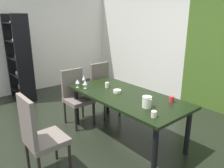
# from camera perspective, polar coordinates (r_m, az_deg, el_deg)

# --- Properties ---
(ground_plane) EXTENTS (5.91, 5.60, 0.02)m
(ground_plane) POSITION_cam_1_polar(r_m,az_deg,el_deg) (3.69, -8.41, -13.83)
(ground_plane) COLOR black
(back_panel_interior) EXTENTS (3.06, 0.10, 2.71)m
(back_panel_interior) POSITION_cam_1_polar(r_m,az_deg,el_deg) (6.05, 6.42, 12.12)
(back_panel_interior) COLOR silver
(back_panel_interior) RESTS_ON ground_plane
(left_interior_panel) EXTENTS (0.10, 5.60, 2.71)m
(left_interior_panel) POSITION_cam_1_polar(r_m,az_deg,el_deg) (5.88, -24.49, 10.58)
(left_interior_panel) COLOR silver
(left_interior_panel) RESTS_ON ground_plane
(dining_table) EXTENTS (1.97, 0.91, 0.73)m
(dining_table) POSITION_cam_1_polar(r_m,az_deg,el_deg) (3.39, 3.61, -4.05)
(dining_table) COLOR black
(dining_table) RESTS_ON ground_plane
(chair_left_far) EXTENTS (0.45, 0.44, 1.01)m
(chair_left_far) POSITION_cam_1_polar(r_m,az_deg,el_deg) (4.30, -2.27, -0.77)
(chair_left_far) COLOR #695D56
(chair_left_far) RESTS_ON ground_plane
(chair_head_near) EXTENTS (0.44, 0.44, 1.05)m
(chair_head_near) POSITION_cam_1_polar(r_m,az_deg,el_deg) (2.74, -18.58, -12.37)
(chair_head_near) COLOR #695D56
(chair_head_near) RESTS_ON ground_plane
(chair_left_near) EXTENTS (0.45, 0.44, 0.99)m
(chair_left_near) POSITION_cam_1_polar(r_m,az_deg,el_deg) (3.97, -9.33, -2.69)
(chair_left_near) COLOR #695D56
(chair_left_near) RESTS_ON ground_plane
(display_shelf) EXTENTS (0.77, 0.35, 1.95)m
(display_shelf) POSITION_cam_1_polar(r_m,az_deg,el_deg) (5.46, -23.14, 6.17)
(display_shelf) COLOR black
(display_shelf) RESTS_ON ground_plane
(wine_glass_front) EXTENTS (0.06, 0.06, 0.18)m
(wine_glass_front) POSITION_cam_1_polar(r_m,az_deg,el_deg) (3.83, -7.39, 1.60)
(wine_glass_front) COLOR silver
(wine_glass_front) RESTS_ON dining_table
(wine_glass_near_window) EXTENTS (0.07, 0.07, 0.14)m
(wine_glass_near_window) POSITION_cam_1_polar(r_m,az_deg,el_deg) (3.64, -7.00, 0.33)
(wine_glass_near_window) COLOR silver
(wine_glass_near_window) RESTS_ON dining_table
(wine_glass_left) EXTENTS (0.07, 0.07, 0.14)m
(wine_glass_left) POSITION_cam_1_polar(r_m,az_deg,el_deg) (3.71, -9.01, 0.62)
(wine_glass_left) COLOR silver
(wine_glass_left) RESTS_ON dining_table
(serving_bowl_near_shelf) EXTENTS (0.13, 0.13, 0.05)m
(serving_bowl_near_shelf) POSITION_cam_1_polar(r_m,az_deg,el_deg) (3.44, 1.37, -1.87)
(serving_bowl_near_shelf) COLOR beige
(serving_bowl_near_shelf) RESTS_ON dining_table
(cup_corner) EXTENTS (0.07, 0.07, 0.09)m
(cup_corner) POSITION_cam_1_polar(r_m,az_deg,el_deg) (3.67, -1.31, -0.26)
(cup_corner) COLOR silver
(cup_corner) RESTS_ON dining_table
(cup_south) EXTENTS (0.07, 0.07, 0.08)m
(cup_south) POSITION_cam_1_polar(r_m,az_deg,el_deg) (2.66, 10.89, -7.75)
(cup_south) COLOR beige
(cup_south) RESTS_ON dining_table
(cup_center) EXTENTS (0.07, 0.07, 0.08)m
(cup_center) POSITION_cam_1_polar(r_m,az_deg,el_deg) (3.17, 15.30, -3.86)
(cup_center) COLOR red
(cup_center) RESTS_ON dining_table
(pitcher_east) EXTENTS (0.14, 0.13, 0.15)m
(pitcher_east) POSITION_cam_1_polar(r_m,az_deg,el_deg) (2.90, 9.13, -4.63)
(pitcher_east) COLOR beige
(pitcher_east) RESTS_ON dining_table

